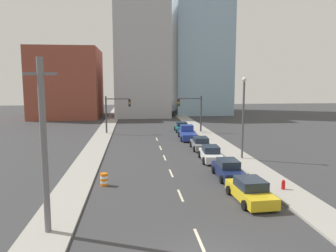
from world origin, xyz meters
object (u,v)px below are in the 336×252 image
Objects in this scene: traffic_barrel at (104,179)px; utility_pole_left_near at (44,146)px; sedan_teal at (182,127)px; sedan_yellow at (250,191)px; traffic_signal_right at (194,109)px; fire_hydrant at (283,186)px; sedan_gray at (201,144)px; pickup_truck_blue at (187,133)px; street_lamp at (243,112)px; sedan_white at (211,154)px; sedan_navy at (228,170)px; traffic_signal_left at (114,110)px.

utility_pole_left_near is at bearing -105.71° from traffic_barrel.
utility_pole_left_near is 36.08m from sedan_teal.
sedan_teal reaches higher than sedan_yellow.
traffic_signal_right is at bearing 65.31° from traffic_barrel.
fire_hydrant is 28.93m from sedan_teal.
sedan_yellow is 16.76m from sedan_gray.
pickup_truck_blue is (-0.22, 23.69, 0.08)m from sedan_yellow.
sedan_teal is (-3.28, 19.11, -4.07)m from street_lamp.
utility_pole_left_near is at bearing -161.31° from fire_hydrant.
fire_hydrant is at bearing -69.13° from sedan_white.
street_lamp is at bearing -79.04° from sedan_teal.
pickup_truck_blue is (-0.28, 18.44, 0.07)m from sedan_navy.
fire_hydrant is at bearing -64.08° from traffic_signal_left.
street_lamp is 19.81m from sedan_teal.
sedan_teal is at bearing 95.99° from fire_hydrant.
fire_hydrant is 15.42m from sedan_gray.
pickup_truck_blue is at bearing 105.68° from street_lamp.
traffic_signal_left reaches higher than traffic_barrel.
fire_hydrant is 22.33m from pickup_truck_blue.
street_lamp is 12.42m from sedan_yellow.
sedan_yellow reaches higher than traffic_barrel.
street_lamp is (15.20, 14.72, 0.18)m from utility_pole_left_near.
sedan_gray is 0.79× the size of pickup_truck_blue.
sedan_navy is (10.49, -24.00, -2.96)m from traffic_signal_left.
street_lamp is at bearing -85.11° from traffic_signal_right.
street_lamp is at bearing -58.70° from sedan_gray.
traffic_barrel is (-11.50, -25.01, -3.16)m from traffic_signal_right.
sedan_navy is (9.83, 1.01, 0.20)m from traffic_barrel.
traffic_signal_right is 6.56m from pickup_truck_blue.
sedan_yellow is (-1.73, -29.25, -2.97)m from traffic_signal_right.
utility_pole_left_near reaches higher than sedan_gray.
sedan_teal reaches higher than fire_hydrant.
sedan_white is at bearing -89.71° from sedan_gray.
fire_hydrant is 4.71m from sedan_navy.
pickup_truck_blue is (-0.41, 6.94, 0.11)m from sedan_gray.
street_lamp is 10.60m from fire_hydrant.
pickup_truck_blue is (11.71, 27.15, -3.83)m from utility_pole_left_near.
sedan_yellow is 5.25m from sedan_navy.
sedan_yellow is at bearing -88.60° from sedan_gray.
sedan_navy is at bearing -86.20° from pickup_truck_blue.
traffic_signal_left is at bearing -172.63° from sedan_teal.
fire_hydrant is 3.42m from sedan_yellow.
pickup_truck_blue is at bearing -90.58° from sedan_teal.
street_lamp is at bearing 62.88° from sedan_navy.
utility_pole_left_near is (-13.66, -32.71, 0.94)m from traffic_signal_right.
fire_hydrant is (-0.26, -9.66, -4.35)m from street_lamp.
sedan_yellow reaches higher than sedan_gray.
pickup_truck_blue is (-3.49, 12.43, -4.01)m from street_lamp.
utility_pole_left_near reaches higher than street_lamp.
pickup_truck_blue is at bearing 94.46° from sedan_white.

